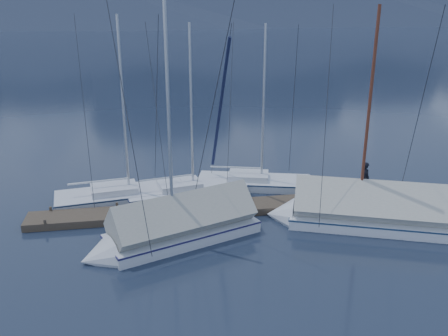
{
  "coord_description": "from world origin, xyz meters",
  "views": [
    {
      "loc": [
        -3.44,
        -18.36,
        9.35
      ],
      "look_at": [
        0.0,
        2.0,
        2.2
      ],
      "focal_mm": 38.0,
      "sensor_mm": 36.0,
      "label": 1
    }
  ],
  "objects_px": {
    "sailboat_covered_far": "(170,231)",
    "person": "(365,179)",
    "sailboat_open_left": "(140,194)",
    "sailboat_open_mid": "(202,190)",
    "sailboat_open_right": "(270,184)",
    "sailboat_covered_near": "(355,213)"
  },
  "relations": [
    {
      "from": "sailboat_covered_far",
      "to": "person",
      "type": "bearing_deg",
      "value": 15.63
    },
    {
      "from": "sailboat_open_left",
      "to": "sailboat_covered_far",
      "type": "relative_size",
      "value": 0.94
    },
    {
      "from": "sailboat_open_left",
      "to": "sailboat_covered_far",
      "type": "xyz_separation_m",
      "value": [
        1.24,
        -5.06,
        0.34
      ]
    },
    {
      "from": "sailboat_covered_far",
      "to": "person",
      "type": "xyz_separation_m",
      "value": [
        9.8,
        2.74,
        0.68
      ]
    },
    {
      "from": "sailboat_open_left",
      "to": "sailboat_open_mid",
      "type": "relative_size",
      "value": 1.04
    },
    {
      "from": "sailboat_covered_far",
      "to": "sailboat_open_mid",
      "type": "bearing_deg",
      "value": 69.06
    },
    {
      "from": "sailboat_open_mid",
      "to": "sailboat_open_right",
      "type": "relative_size",
      "value": 1.01
    },
    {
      "from": "sailboat_open_left",
      "to": "sailboat_open_right",
      "type": "xyz_separation_m",
      "value": [
        6.96,
        0.33,
        -0.01
      ]
    },
    {
      "from": "sailboat_open_mid",
      "to": "person",
      "type": "height_order",
      "value": "sailboat_open_mid"
    },
    {
      "from": "sailboat_covered_far",
      "to": "sailboat_open_right",
      "type": "bearing_deg",
      "value": 43.28
    },
    {
      "from": "sailboat_covered_far",
      "to": "person",
      "type": "height_order",
      "value": "sailboat_covered_far"
    },
    {
      "from": "sailboat_open_mid",
      "to": "sailboat_covered_far",
      "type": "relative_size",
      "value": 0.9
    },
    {
      "from": "person",
      "to": "sailboat_open_left",
      "type": "bearing_deg",
      "value": 68.43
    },
    {
      "from": "sailboat_open_left",
      "to": "person",
      "type": "height_order",
      "value": "sailboat_open_left"
    },
    {
      "from": "sailboat_open_right",
      "to": "sailboat_covered_near",
      "type": "relative_size",
      "value": 0.9
    },
    {
      "from": "sailboat_open_left",
      "to": "sailboat_open_mid",
      "type": "bearing_deg",
      "value": 2.59
    },
    {
      "from": "sailboat_covered_near",
      "to": "sailboat_covered_far",
      "type": "relative_size",
      "value": 0.99
    },
    {
      "from": "sailboat_open_left",
      "to": "person",
      "type": "bearing_deg",
      "value": -11.89
    },
    {
      "from": "sailboat_open_mid",
      "to": "person",
      "type": "xyz_separation_m",
      "value": [
        7.8,
        -2.47,
        1.03
      ]
    },
    {
      "from": "sailboat_open_mid",
      "to": "sailboat_open_right",
      "type": "distance_m",
      "value": 3.74
    },
    {
      "from": "sailboat_open_right",
      "to": "person",
      "type": "relative_size",
      "value": 5.46
    },
    {
      "from": "sailboat_open_right",
      "to": "person",
      "type": "distance_m",
      "value": 4.97
    }
  ]
}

